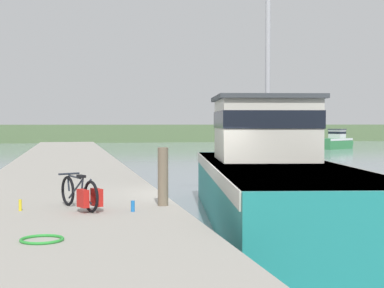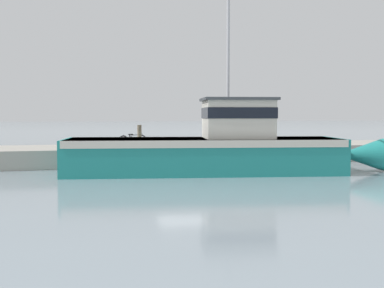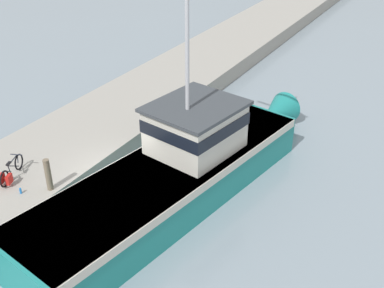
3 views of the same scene
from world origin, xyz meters
TOP-DOWN VIEW (x-y plane):
  - ground_plane at (0.00, 0.00)m, footprint 320.00×320.00m
  - dock_pier at (-3.37, 0.00)m, footprint 4.61×80.00m
  - far_shoreline at (30.00, 67.32)m, footprint 180.00×5.00m
  - fishing_boat_main at (1.99, 1.12)m, footprint 5.20×14.57m
  - boat_green_anchored at (13.43, 33.69)m, footprint 3.45×5.42m
  - boat_white_moored at (23.24, 41.50)m, footprint 4.86×3.75m
  - bicycle_touring at (-2.99, -2.22)m, footprint 0.84×1.61m
  - mooring_post at (-1.38, -1.92)m, footprint 0.21×0.21m
  - hose_coil at (-3.63, -5.11)m, footprint 0.62×0.62m
  - water_bottle_on_curb at (-2.07, -2.61)m, footprint 0.07×0.07m
  - water_bottle_by_bike at (-4.16, -2.08)m, footprint 0.06×0.06m

SIDE VIEW (x-z plane):
  - ground_plane at x=0.00m, z-range 0.00..0.00m
  - dock_pier at x=-3.37m, z-range 0.00..0.92m
  - boat_green_anchored at x=13.43m, z-range -0.24..1.74m
  - boat_white_moored at x=23.24m, z-range -0.26..1.77m
  - hose_coil at x=-3.63m, z-range 0.92..0.96m
  - water_bottle_on_curb at x=-2.07m, z-range 0.92..1.12m
  - water_bottle_by_bike at x=-4.16m, z-range 0.92..1.14m
  - fishing_boat_main at x=1.99m, z-range -4.18..6.55m
  - far_shoreline at x=30.00m, z-range 0.00..2.40m
  - bicycle_touring at x=-2.99m, z-range 0.89..1.56m
  - mooring_post at x=-1.38m, z-range 0.92..2.10m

